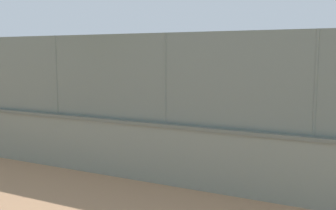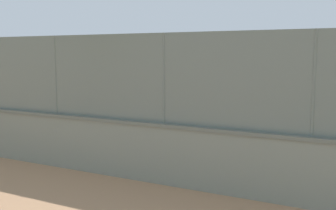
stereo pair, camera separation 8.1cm
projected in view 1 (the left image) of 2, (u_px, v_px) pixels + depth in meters
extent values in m
plane|color=tan|center=(215.00, 114.00, 20.19)|extent=(260.00, 260.00, 0.00)
cube|color=gray|center=(59.00, 141.00, 10.80)|extent=(32.78, 0.63, 1.32)
cube|color=slate|center=(58.00, 115.00, 10.71)|extent=(32.78, 0.69, 0.08)
cube|color=slate|center=(57.00, 75.00, 10.58)|extent=(32.13, 0.32, 2.03)
cylinder|color=slate|center=(316.00, 83.00, 7.65)|extent=(0.07, 0.07, 2.03)
cylinder|color=slate|center=(165.00, 78.00, 9.11)|extent=(0.07, 0.07, 2.03)
cylinder|color=slate|center=(57.00, 75.00, 10.58)|extent=(0.07, 0.07, 2.03)
cylinder|color=#591919|center=(208.00, 106.00, 20.22)|extent=(0.21, 0.21, 0.72)
cylinder|color=#591919|center=(204.00, 107.00, 20.13)|extent=(0.21, 0.21, 0.72)
cylinder|color=white|center=(206.00, 94.00, 20.10)|extent=(0.47, 0.47, 0.53)
cylinder|color=#D8AD84|center=(210.00, 92.00, 20.26)|extent=(0.47, 0.36, 0.16)
cylinder|color=#D8AD84|center=(198.00, 92.00, 20.22)|extent=(0.47, 0.36, 0.16)
sphere|color=#D8AD84|center=(206.00, 87.00, 20.05)|extent=(0.20, 0.20, 0.20)
cylinder|color=red|center=(206.00, 85.00, 20.04)|extent=(0.30, 0.30, 0.05)
cylinder|color=black|center=(196.00, 91.00, 20.38)|extent=(0.27, 0.20, 0.04)
ellipsoid|color=#333338|center=(194.00, 91.00, 20.57)|extent=(0.26, 0.20, 0.24)
cylinder|color=#B2B2B2|center=(273.00, 106.00, 19.97)|extent=(0.16, 0.16, 0.79)
cylinder|color=#B2B2B2|center=(274.00, 106.00, 20.15)|extent=(0.16, 0.16, 0.79)
cylinder|color=#D14C42|center=(274.00, 92.00, 19.97)|extent=(0.35, 0.35, 0.59)
cylinder|color=tan|center=(274.00, 90.00, 19.66)|extent=(0.56, 0.11, 0.17)
cylinder|color=tan|center=(282.00, 90.00, 20.10)|extent=(0.56, 0.11, 0.17)
sphere|color=tan|center=(275.00, 84.00, 19.92)|extent=(0.22, 0.22, 0.22)
cylinder|color=navy|center=(275.00, 82.00, 19.91)|extent=(0.25, 0.25, 0.05)
cylinder|color=black|center=(285.00, 90.00, 20.02)|extent=(0.30, 0.05, 0.04)
ellipsoid|color=#333338|center=(290.00, 90.00, 19.93)|extent=(0.30, 0.04, 0.24)
cylinder|color=navy|center=(158.00, 112.00, 17.83)|extent=(0.17, 0.17, 0.85)
cylinder|color=navy|center=(153.00, 112.00, 17.90)|extent=(0.17, 0.17, 0.85)
cylinder|color=#429951|center=(156.00, 95.00, 17.77)|extent=(0.38, 0.38, 0.63)
cylinder|color=brown|center=(163.00, 93.00, 17.69)|extent=(0.17, 0.60, 0.17)
cylinder|color=brown|center=(151.00, 92.00, 18.14)|extent=(0.17, 0.60, 0.17)
sphere|color=brown|center=(155.00, 85.00, 17.72)|extent=(0.24, 0.24, 0.24)
cylinder|color=navy|center=(155.00, 83.00, 17.70)|extent=(0.28, 0.28, 0.05)
cylinder|color=black|center=(153.00, 91.00, 18.31)|extent=(0.07, 0.30, 0.04)
ellipsoid|color=#333338|center=(155.00, 91.00, 18.52)|extent=(0.07, 0.30, 0.24)
sphere|color=white|center=(219.00, 97.00, 18.51)|extent=(0.12, 0.12, 0.12)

